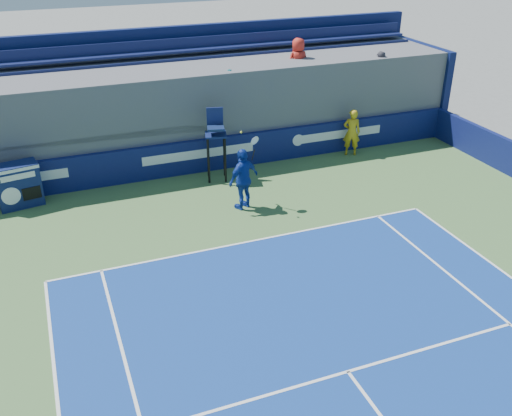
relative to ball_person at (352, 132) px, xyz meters
name	(u,v)px	position (x,y,z in m)	size (l,w,h in m)	color
ball_person	(352,132)	(0.00, 0.00, 0.00)	(0.65, 0.42, 1.77)	gold
back_hoarding	(199,156)	(-5.81, 0.50, -0.30)	(20.40, 0.21, 1.20)	#0D144C
match_clock	(18,184)	(-11.75, -0.02, -0.16)	(1.43, 0.94, 1.40)	#0F1B4D
umpire_chair	(216,137)	(-5.40, -0.29, 0.63)	(0.85, 0.85, 2.48)	black
tennis_player	(244,179)	(-5.29, -2.69, 0.09)	(1.24, 0.91, 2.57)	#123196
stadium_seating	(182,106)	(-5.79, 2.56, 0.93)	(21.00, 4.05, 4.40)	#56565C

